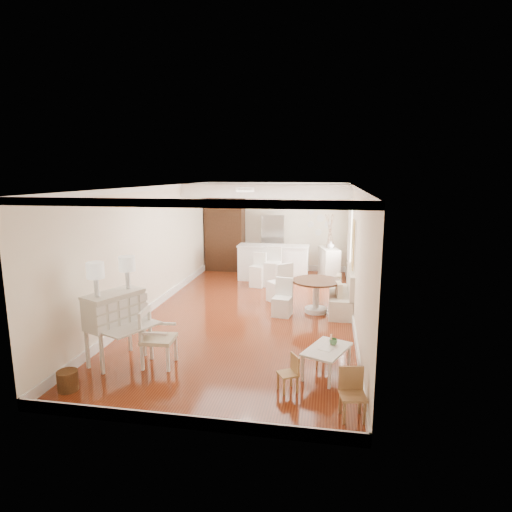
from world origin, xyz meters
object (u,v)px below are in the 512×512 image
(kids_chair_b, at_px, (324,351))
(bar_stool_left, at_px, (258,270))
(pantry_cabinet, at_px, (225,235))
(kids_chair_c, at_px, (353,395))
(breakfast_counter, at_px, (273,263))
(fridge, at_px, (284,244))
(gustavian_armchair, at_px, (159,338))
(wicker_basket, at_px, (68,381))
(kids_table, at_px, (327,361))
(bar_stool_right, at_px, (273,267))
(dining_table, at_px, (316,296))
(slip_chair_near, at_px, (282,297))
(kids_chair_a, at_px, (288,373))
(secretary_bureau, at_px, (116,327))
(sideboard, at_px, (329,264))
(slip_chair_far, at_px, (279,282))

(kids_chair_b, distance_m, bar_stool_left, 5.12)
(pantry_cabinet, bearing_deg, kids_chair_c, -65.68)
(breakfast_counter, xyz_separation_m, fridge, (0.20, 1.05, 0.39))
(kids_chair_c, distance_m, breakfast_counter, 7.29)
(gustavian_armchair, bearing_deg, wicker_basket, 131.97)
(kids_table, xyz_separation_m, kids_chair_b, (-0.05, 0.26, 0.05))
(gustavian_armchair, height_order, bar_stool_right, bar_stool_right)
(dining_table, relative_size, slip_chair_near, 1.33)
(fridge, bearing_deg, kids_chair_a, -83.30)
(gustavian_armchair, height_order, bar_stool_left, gustavian_armchair)
(secretary_bureau, bearing_deg, gustavian_armchair, 24.33)
(gustavian_armchair, distance_m, dining_table, 3.99)
(gustavian_armchair, height_order, slip_chair_near, gustavian_armchair)
(wicker_basket, height_order, dining_table, dining_table)
(secretary_bureau, height_order, pantry_cabinet, pantry_cabinet)
(bar_stool_right, bearing_deg, sideboard, 36.85)
(kids_chair_a, relative_size, breakfast_counter, 0.26)
(kids_chair_b, bearing_deg, dining_table, -174.68)
(wicker_basket, relative_size, fridge, 0.16)
(gustavian_armchair, relative_size, dining_table, 0.86)
(kids_table, relative_size, breakfast_counter, 0.42)
(pantry_cabinet, bearing_deg, kids_chair_a, -69.72)
(slip_chair_far, bearing_deg, fridge, -127.14)
(kids_chair_b, height_order, sideboard, sideboard)
(slip_chair_near, bearing_deg, dining_table, 35.21)
(kids_chair_c, height_order, sideboard, sideboard)
(gustavian_armchair, bearing_deg, dining_table, -40.92)
(secretary_bureau, xyz_separation_m, fridge, (2.00, 7.01, 0.30))
(wicker_basket, xyz_separation_m, dining_table, (3.38, 4.19, 0.22))
(kids_chair_c, distance_m, sideboard, 7.36)
(wicker_basket, xyz_separation_m, kids_table, (3.66, 1.14, 0.07))
(wicker_basket, distance_m, pantry_cabinet, 8.12)
(kids_table, relative_size, fridge, 0.48)
(bar_stool_right, bearing_deg, breakfast_counter, 99.57)
(slip_chair_near, distance_m, sideboard, 3.62)
(gustavian_armchair, relative_size, breakfast_counter, 0.46)
(sideboard, bearing_deg, kids_chair_c, -101.24)
(secretary_bureau, xyz_separation_m, kids_chair_a, (2.88, -0.49, -0.33))
(secretary_bureau, bearing_deg, wicker_basket, -78.51)
(bar_stool_left, xyz_separation_m, pantry_cabinet, (-1.39, 1.90, 0.68))
(wicker_basket, height_order, bar_stool_right, bar_stool_right)
(breakfast_counter, height_order, sideboard, breakfast_counter)
(breakfast_counter, bearing_deg, gustavian_armchair, -100.05)
(kids_chair_a, relative_size, slip_chair_near, 0.66)
(kids_table, bearing_deg, slip_chair_near, 110.35)
(wicker_basket, bearing_deg, bar_stool_right, 71.36)
(wicker_basket, bearing_deg, slip_chair_near, 55.11)
(secretary_bureau, relative_size, kids_table, 1.38)
(gustavian_armchair, xyz_separation_m, kids_chair_b, (2.63, 0.39, -0.20))
(secretary_bureau, relative_size, bar_stool_right, 1.10)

